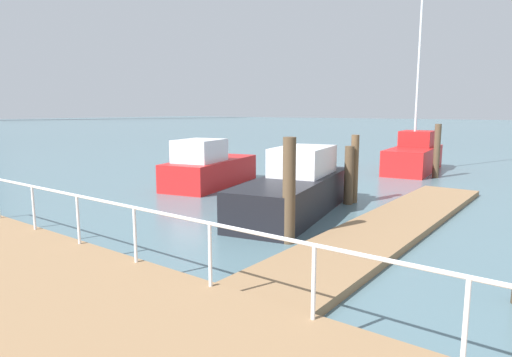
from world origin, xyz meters
name	(u,v)px	position (x,y,z in m)	size (l,w,h in m)	color
ground_plane	(98,210)	(0.00, 20.00, 0.00)	(300.00, 300.00, 0.00)	slate
floating_dock	(389,227)	(3.30, 11.48, 0.09)	(13.60, 2.00, 0.18)	#93704C
boardwalk_railing	(468,295)	(-3.15, 8.27, 1.25)	(0.06, 26.65, 1.08)	white
dock_piling_0	(289,191)	(0.68, 13.03, 1.30)	(0.32, 0.32, 2.60)	brown
dock_piling_1	(349,175)	(5.72, 13.82, 1.01)	(0.32, 0.32, 2.01)	brown
dock_piling_2	(437,151)	(13.71, 13.05, 1.29)	(0.29, 0.29, 2.57)	brown
dock_piling_4	(354,169)	(6.08, 13.79, 1.19)	(0.27, 0.27, 2.38)	brown
moored_boat_0	(209,168)	(5.54, 20.20, 0.77)	(5.45, 3.11, 2.03)	red
moored_boat_2	(296,188)	(3.61, 14.62, 0.78)	(6.65, 3.28, 2.04)	black
moored_boat_3	(414,156)	(15.39, 14.62, 0.83)	(5.89, 2.58, 10.25)	red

